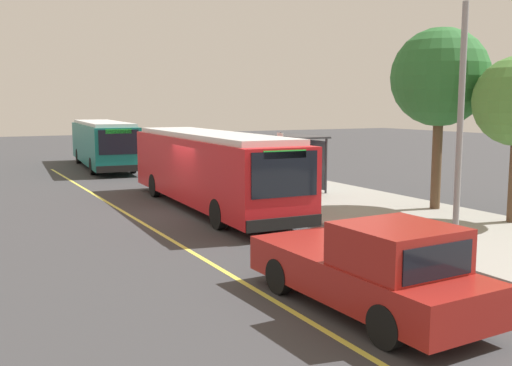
{
  "coord_description": "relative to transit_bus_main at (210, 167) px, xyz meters",
  "views": [
    {
      "loc": [
        20.05,
        -7.97,
        4.0
      ],
      "look_at": [
        2.59,
        1.33,
        1.34
      ],
      "focal_mm": 41.0,
      "sensor_mm": 36.0,
      "label": 1
    }
  ],
  "objects": [
    {
      "name": "street_tree_upstreet",
      "position": [
        4.79,
        7.06,
        3.35
      ],
      "size": [
        3.57,
        3.57,
        6.63
      ],
      "color": "brown",
      "rests_on": "sidewalk_curb"
    },
    {
      "name": "pedestrian_commuter",
      "position": [
        1.87,
        2.68,
        -0.5
      ],
      "size": [
        0.24,
        0.4,
        1.69
      ],
      "color": "#282D47",
      "rests_on": "sidewalk_curb"
    },
    {
      "name": "pickup_truck",
      "position": [
        12.08,
        -1.91,
        -0.76
      ],
      "size": [
        5.47,
        2.19,
        1.85
      ],
      "color": "maroon",
      "rests_on": "ground_plane"
    },
    {
      "name": "transit_bus_second",
      "position": [
        -16.75,
        -0.1,
        -0.0
      ],
      "size": [
        12.09,
        3.6,
        2.95
      ],
      "color": "#146B66",
      "rests_on": "ground_plane"
    },
    {
      "name": "ground_plane",
      "position": [
        0.6,
        -1.01,
        -1.62
      ],
      "size": [
        120.0,
        120.0,
        0.0
      ],
      "primitive_type": "plane",
      "color": "#38383A"
    },
    {
      "name": "transit_bus_main",
      "position": [
        0.0,
        0.0,
        0.0
      ],
      "size": [
        12.43,
        3.11,
        2.95
      ],
      "color": "red",
      "rests_on": "ground_plane"
    },
    {
      "name": "sidewalk_curb",
      "position": [
        0.6,
        4.99,
        -1.54
      ],
      "size": [
        44.0,
        6.4,
        0.15
      ],
      "primitive_type": "cube",
      "color": "gray",
      "rests_on": "ground_plane"
    },
    {
      "name": "lane_stripe_center",
      "position": [
        0.6,
        -3.21,
        -1.61
      ],
      "size": [
        36.0,
        0.14,
        0.01
      ],
      "primitive_type": "cube",
      "color": "#E0D64C",
      "rests_on": "ground_plane"
    },
    {
      "name": "waiting_bench",
      "position": [
        -1.55,
        5.14,
        -0.99
      ],
      "size": [
        1.6,
        0.48,
        0.95
      ],
      "color": "brown",
      "rests_on": "sidewalk_curb"
    },
    {
      "name": "route_sign_post",
      "position": [
        1.24,
        2.43,
        0.34
      ],
      "size": [
        0.44,
        0.08,
        2.8
      ],
      "color": "#333338",
      "rests_on": "sidewalk_curb"
    },
    {
      "name": "utility_pole",
      "position": [
        9.92,
        2.64,
        1.73
      ],
      "size": [
        0.16,
        0.16,
        6.4
      ],
      "primitive_type": "cylinder",
      "color": "gray",
      "rests_on": "sidewalk_curb"
    },
    {
      "name": "bus_shelter",
      "position": [
        -1.76,
        5.15,
        0.3
      ],
      "size": [
        2.9,
        1.6,
        2.48
      ],
      "color": "#333338",
      "rests_on": "sidewalk_curb"
    }
  ]
}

